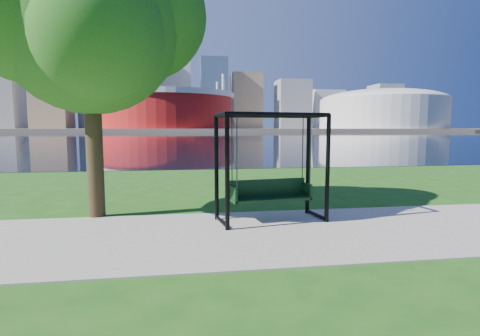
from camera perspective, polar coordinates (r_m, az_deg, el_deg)
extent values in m
plane|color=#1E5114|center=(8.42, 1.50, -9.15)|extent=(900.00, 900.00, 0.00)
cube|color=#9E937F|center=(7.95, 2.15, -9.98)|extent=(120.00, 4.00, 0.03)
cube|color=black|center=(110.03, -7.98, 4.88)|extent=(900.00, 180.00, 0.02)
cube|color=#937F60|center=(314.00, -8.48, 5.80)|extent=(900.00, 228.00, 2.00)
cylinder|color=maroon|center=(243.39, -10.83, 8.52)|extent=(80.00, 80.00, 22.00)
cylinder|color=silver|center=(243.99, -10.88, 10.75)|extent=(83.00, 83.00, 3.00)
cylinder|color=silver|center=(263.60, -3.43, 9.51)|extent=(2.00, 2.00, 32.00)
cylinder|color=silver|center=(265.73, -17.90, 9.20)|extent=(2.00, 2.00, 32.00)
cylinder|color=silver|center=(228.35, -19.43, 9.71)|extent=(2.00, 2.00, 32.00)
cylinder|color=silver|center=(225.87, -2.53, 10.09)|extent=(2.00, 2.00, 32.00)
cylinder|color=beige|center=(278.86, 20.79, 7.70)|extent=(84.00, 84.00, 20.00)
ellipsoid|color=beige|center=(279.32, 20.86, 9.55)|extent=(84.00, 84.00, 15.12)
cube|color=gray|center=(348.24, -32.69, 10.21)|extent=(28.00, 28.00, 62.00)
cube|color=#998466|center=(326.33, -26.95, 13.15)|extent=(26.00, 26.00, 88.00)
cube|color=slate|center=(343.25, -20.74, 13.62)|extent=(30.00, 24.00, 95.00)
cube|color=gray|center=(317.39, -16.00, 12.33)|extent=(24.00, 24.00, 72.00)
cube|color=silver|center=(345.40, -10.32, 12.60)|extent=(32.00, 28.00, 80.00)
cube|color=slate|center=(320.39, -4.01, 11.22)|extent=(22.00, 22.00, 58.00)
cube|color=#998466|center=(338.59, 0.93, 10.11)|extent=(26.00, 26.00, 48.00)
cube|color=gray|center=(337.73, 8.02, 9.55)|extent=(28.00, 24.00, 42.00)
cube|color=silver|center=(374.21, 12.84, 8.66)|extent=(30.00, 26.00, 36.00)
cube|color=gray|center=(377.80, 21.14, 8.68)|extent=(24.00, 24.00, 40.00)
cube|color=#998466|center=(411.31, 24.95, 7.72)|extent=(26.00, 26.00, 32.00)
sphere|color=#998466|center=(336.02, -27.37, 21.19)|extent=(10.00, 10.00, 10.00)
cylinder|color=black|center=(7.95, -1.96, -0.82)|extent=(0.11, 0.11, 2.52)
cylinder|color=black|center=(8.88, 13.21, -0.26)|extent=(0.11, 0.11, 2.52)
cylinder|color=black|center=(8.90, -3.60, -0.09)|extent=(0.11, 0.11, 2.52)
cylinder|color=black|center=(9.74, 10.31, 0.35)|extent=(0.11, 0.11, 2.52)
cylinder|color=black|center=(8.29, 6.15, 8.14)|extent=(2.40, 0.44, 0.10)
cylinder|color=black|center=(9.21, 3.72, 7.95)|extent=(2.40, 0.44, 0.10)
cylinder|color=black|center=(8.38, -2.87, 8.14)|extent=(0.24, 0.99, 0.10)
cylinder|color=black|center=(8.64, -2.78, -8.18)|extent=(0.22, 0.99, 0.08)
cylinder|color=black|center=(9.26, 11.86, 7.82)|extent=(0.24, 0.99, 0.10)
cylinder|color=black|center=(9.50, 11.54, -6.98)|extent=(0.22, 0.99, 0.08)
cube|color=black|center=(8.90, 4.76, -4.73)|extent=(1.96, 0.76, 0.07)
cube|color=black|center=(9.05, 4.27, -3.00)|extent=(1.90, 0.33, 0.42)
cube|color=black|center=(8.58, -0.99, -4.08)|extent=(0.12, 0.49, 0.37)
cube|color=black|center=(9.25, 10.10, -3.43)|extent=(0.12, 0.49, 0.37)
cylinder|color=#333339|center=(8.27, -0.47, 2.30)|extent=(0.03, 0.03, 1.59)
cylinder|color=#333339|center=(8.95, 10.68, 2.48)|extent=(0.03, 0.03, 1.59)
cylinder|color=#333339|center=(8.66, -1.24, 2.47)|extent=(0.03, 0.03, 1.59)
cylinder|color=#333339|center=(9.31, 9.52, 2.64)|extent=(0.03, 0.03, 1.59)
cylinder|color=#2D2414|center=(9.85, -21.35, 4.40)|extent=(0.40, 0.40, 3.99)
sphere|color=#27581A|center=(10.16, -21.98, 19.93)|extent=(4.36, 4.36, 4.36)
sphere|color=#27581A|center=(10.60, -14.65, 21.60)|extent=(3.27, 3.27, 3.27)
sphere|color=#27581A|center=(10.16, -28.93, 20.69)|extent=(3.45, 3.45, 3.45)
sphere|color=#27581A|center=(9.03, -21.02, 18.82)|extent=(2.90, 2.90, 2.90)
sphere|color=#27581A|center=(11.49, -23.65, 21.92)|extent=(3.09, 3.09, 3.09)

